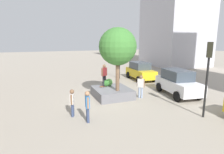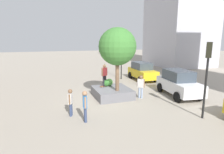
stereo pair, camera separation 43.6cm
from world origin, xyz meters
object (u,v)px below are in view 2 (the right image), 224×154
object	(u,v)px
plaza_tree	(117,47)
sedan_parked	(142,71)
passerby_with_bag	(141,85)
skateboard	(105,86)
pedestrian_crossing	(71,101)
police_car	(179,83)
traffic_light_median	(121,51)
bystander_watching	(85,104)
planter_ledge	(112,93)
traffic_light_corner	(207,67)
skateboarder	(104,74)

from	to	relation	value
plaza_tree	sedan_parked	xyz separation A→B (m)	(-5.61, 5.11, -2.94)
sedan_parked	passerby_with_bag	bearing A→B (deg)	-29.15
skateboard	passerby_with_bag	world-z (taller)	passerby_with_bag
plaza_tree	pedestrian_crossing	world-z (taller)	plaza_tree
passerby_with_bag	police_car	bearing A→B (deg)	82.75
plaza_tree	traffic_light_median	world-z (taller)	plaza_tree
bystander_watching	passerby_with_bag	bearing A→B (deg)	120.00
planter_ledge	sedan_parked	world-z (taller)	sedan_parked
sedan_parked	bystander_watching	world-z (taller)	sedan_parked
plaza_tree	bystander_watching	size ratio (longest dim) A/B	2.63
traffic_light_corner	traffic_light_median	bearing A→B (deg)	-178.59
skateboard	bystander_watching	xyz separation A→B (m)	(4.50, -2.50, 0.26)
skateboard	traffic_light_corner	size ratio (longest dim) A/B	0.19
traffic_light_median	bystander_watching	world-z (taller)	traffic_light_median
police_car	skateboarder	bearing A→B (deg)	-110.63
pedestrian_crossing	police_car	bearing A→B (deg)	98.69
traffic_light_corner	bystander_watching	bearing A→B (deg)	-105.24
skateboarder	traffic_light_median	bearing A→B (deg)	146.17
planter_ledge	plaza_tree	xyz separation A→B (m)	(0.75, 0.15, 3.59)
pedestrian_crossing	traffic_light_corner	bearing A→B (deg)	68.17
sedan_parked	traffic_light_corner	size ratio (longest dim) A/B	0.99
skateboard	traffic_light_median	world-z (taller)	traffic_light_median
skateboarder	sedan_parked	xyz separation A→B (m)	(-4.18, 5.65, -0.78)
plaza_tree	traffic_light_corner	xyz separation A→B (m)	(4.83, 3.43, -0.97)
traffic_light_corner	passerby_with_bag	world-z (taller)	traffic_light_corner
police_car	bystander_watching	world-z (taller)	police_car
pedestrian_crossing	passerby_with_bag	distance (m)	5.78
planter_ledge	skateboarder	xyz separation A→B (m)	(-0.68, -0.40, 1.43)
planter_ledge	passerby_with_bag	bearing A→B (deg)	63.19
sedan_parked	pedestrian_crossing	xyz separation A→B (m)	(7.60, -8.79, -0.05)
traffic_light_corner	traffic_light_median	size ratio (longest dim) A/B	0.92
traffic_light_corner	pedestrian_crossing	xyz separation A→B (m)	(-2.85, -7.11, -2.02)
bystander_watching	pedestrian_crossing	world-z (taller)	bystander_watching
traffic_light_median	passerby_with_bag	bearing A→B (deg)	-10.29
passerby_with_bag	skateboard	bearing A→B (deg)	-125.31
skateboard	skateboarder	distance (m)	1.02
skateboard	skateboarder	world-z (taller)	skateboarder
planter_ledge	traffic_light_median	distance (m)	7.55
traffic_light_corner	pedestrian_crossing	size ratio (longest dim) A/B	2.64
skateboard	police_car	size ratio (longest dim) A/B	0.18
traffic_light_corner	plaza_tree	bearing A→B (deg)	-144.66
skateboard	passerby_with_bag	distance (m)	2.93
skateboard	passerby_with_bag	bearing A→B (deg)	54.69
plaza_tree	skateboarder	world-z (taller)	plaza_tree
skateboarder	skateboard	bearing A→B (deg)	179.10
traffic_light_corner	bystander_watching	world-z (taller)	traffic_light_corner
plaza_tree	bystander_watching	bearing A→B (deg)	-44.78
sedan_parked	passerby_with_bag	xyz separation A→B (m)	(5.87, -3.27, 0.03)
police_car	passerby_with_bag	size ratio (longest dim) A/B	2.60
planter_ledge	passerby_with_bag	world-z (taller)	passerby_with_bag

